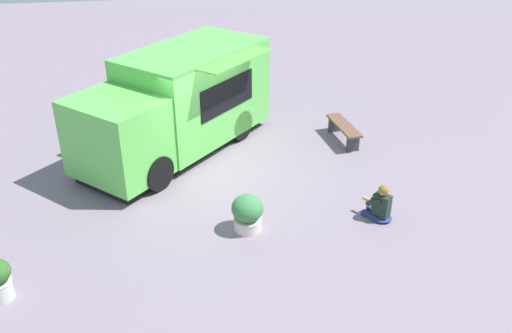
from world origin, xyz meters
name	(u,v)px	position (x,y,z in m)	size (l,w,h in m)	color
ground_plane	(216,168)	(0.00, 0.00, 0.00)	(40.00, 40.00, 0.00)	gray
food_truck	(177,106)	(-1.17, -0.85, 1.24)	(5.52, 5.32, 2.58)	#60CA50
person_customer	(380,205)	(2.75, 3.29, 0.33)	(0.73, 0.71, 0.83)	navy
planter_flowering_far	(248,213)	(2.76, 0.45, 0.42)	(0.66, 0.66, 0.81)	silver
plaza_bench	(344,129)	(-1.03, 3.57, 0.37)	(1.62, 0.60, 0.49)	brown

